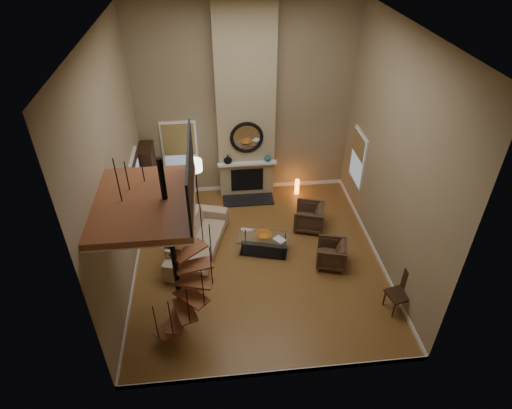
{
  "coord_description": "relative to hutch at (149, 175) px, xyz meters",
  "views": [
    {
      "loc": [
        -0.9,
        -8.0,
        7.46
      ],
      "look_at": [
        0.0,
        0.4,
        1.4
      ],
      "focal_mm": 30.45,
      "sensor_mm": 36.0,
      "label": 1
    }
  ],
  "objects": [
    {
      "name": "accent_lamp",
      "position": [
        4.31,
        -0.01,
        -0.7
      ],
      "size": [
        0.13,
        0.13,
        0.48
      ],
      "primitive_type": "cylinder",
      "color": "orange",
      "rests_on": "ground"
    },
    {
      "name": "bowl",
      "position": [
        2.99,
        -2.47,
        -0.45
      ],
      "size": [
        0.38,
        0.38,
        0.1
      ],
      "primitive_type": "imported",
      "color": "#C27022",
      "rests_on": "coffee_table"
    },
    {
      "name": "coffee_table",
      "position": [
        2.99,
        -2.52,
        -0.67
      ],
      "size": [
        1.42,
        0.97,
        0.47
      ],
      "color": "silver",
      "rests_on": "ground"
    },
    {
      "name": "floor_lamp",
      "position": [
        1.34,
        -0.64,
        0.46
      ],
      "size": [
        0.39,
        0.39,
        1.71
      ],
      "color": "black",
      "rests_on": "ground"
    },
    {
      "name": "ceiling",
      "position": [
        2.8,
        -2.8,
        4.54
      ],
      "size": [
        6.0,
        6.5,
        0.01
      ],
      "primitive_type": "cube",
      "color": "silver",
      "rests_on": "back_wall"
    },
    {
      "name": "side_chair",
      "position": [
        5.72,
        -4.7,
        -0.42
      ],
      "size": [
        0.54,
        0.54,
        0.97
      ],
      "color": "black",
      "rests_on": "ground"
    },
    {
      "name": "armchair_far",
      "position": [
        4.62,
        -3.21,
        -0.6
      ],
      "size": [
        0.87,
        0.86,
        0.65
      ],
      "primitive_type": "imported",
      "rotation": [
        0.0,
        0.0,
        -1.84
      ],
      "color": "#493221",
      "rests_on": "ground"
    },
    {
      "name": "right_wall",
      "position": [
        5.8,
        -2.8,
        1.8
      ],
      "size": [
        0.02,
        6.5,
        5.5
      ],
      "primitive_type": "cube",
      "color": "#8F7C5C",
      "rests_on": "ground"
    },
    {
      "name": "front_wall",
      "position": [
        2.8,
        -6.05,
        1.8
      ],
      "size": [
        6.0,
        0.02,
        5.5
      ],
      "primitive_type": "cube",
      "color": "#8F7C5C",
      "rests_on": "ground"
    },
    {
      "name": "left_wall",
      "position": [
        -0.2,
        -2.8,
        1.8
      ],
      "size": [
        0.02,
        6.5,
        5.5
      ],
      "primitive_type": "cube",
      "color": "#8F7C5C",
      "rests_on": "ground"
    },
    {
      "name": "mirror_frame",
      "position": [
        2.8,
        0.04,
        1.0
      ],
      "size": [
        0.94,
        0.1,
        0.94
      ],
      "primitive_type": "torus",
      "rotation": [
        1.57,
        0.0,
        0.0
      ],
      "color": "black",
      "rests_on": "chimney_breast"
    },
    {
      "name": "firebox",
      "position": [
        2.8,
        0.06,
        -0.4
      ],
      "size": [
        0.95,
        0.02,
        0.72
      ],
      "primitive_type": "cube",
      "color": "black",
      "rests_on": "chimney_breast"
    },
    {
      "name": "ground",
      "position": [
        2.8,
        -2.8,
        -0.95
      ],
      "size": [
        6.0,
        6.5,
        0.01
      ],
      "primitive_type": "cube",
      "color": "olive",
      "rests_on": "ground"
    },
    {
      "name": "vase_right",
      "position": [
        3.4,
        0.02,
        0.33
      ],
      "size": [
        0.2,
        0.2,
        0.21
      ],
      "primitive_type": "imported",
      "color": "#1A5A5D",
      "rests_on": "mantel"
    },
    {
      "name": "baseboard_right",
      "position": [
        5.79,
        -2.8,
        -0.89
      ],
      "size": [
        0.02,
        6.5,
        0.12
      ],
      "primitive_type": "cube",
      "color": "white",
      "rests_on": "ground"
    },
    {
      "name": "armchair_near",
      "position": [
        4.39,
        -1.7,
        -0.6
      ],
      "size": [
        0.98,
        0.96,
        0.72
      ],
      "primitive_type": "imported",
      "rotation": [
        0.0,
        0.0,
        -1.87
      ],
      "color": "#493221",
      "rests_on": "ground"
    },
    {
      "name": "baseboard_front",
      "position": [
        2.8,
        -6.04,
        -0.89
      ],
      "size": [
        6.0,
        0.02,
        0.12
      ],
      "primitive_type": "cube",
      "color": "white",
      "rests_on": "ground"
    },
    {
      "name": "book",
      "position": [
        3.34,
        -2.67,
        -0.49
      ],
      "size": [
        0.34,
        0.36,
        0.03
      ],
      "primitive_type": "imported",
      "rotation": [
        0.0,
        0.0,
        0.64
      ],
      "color": "gray",
      "rests_on": "coffee_table"
    },
    {
      "name": "chimney_breast",
      "position": [
        2.8,
        0.26,
        1.8
      ],
      "size": [
        1.6,
        0.38,
        5.5
      ],
      "primitive_type": "cube",
      "color": "tan",
      "rests_on": "ground"
    },
    {
      "name": "loft",
      "position": [
        0.76,
        -4.6,
        2.29
      ],
      "size": [
        1.7,
        2.2,
        1.09
      ],
      "color": "brown",
      "rests_on": "left_wall"
    },
    {
      "name": "mantel",
      "position": [
        2.8,
        -0.02,
        0.2
      ],
      "size": [
        1.7,
        0.18,
        0.06
      ],
      "primitive_type": "cube",
      "color": "white",
      "rests_on": "chimney_breast"
    },
    {
      "name": "hearth",
      "position": [
        2.8,
        -0.23,
        -0.93
      ],
      "size": [
        1.5,
        0.6,
        0.04
      ],
      "primitive_type": "cube",
      "color": "black",
      "rests_on": "ground"
    },
    {
      "name": "baseboard_back",
      "position": [
        2.8,
        0.44,
        -0.89
      ],
      "size": [
        6.0,
        0.02,
        0.12
      ],
      "primitive_type": "cube",
      "color": "white",
      "rests_on": "ground"
    },
    {
      "name": "spiral_stair",
      "position": [
        1.02,
        -4.59,
        0.83
      ],
      "size": [
        1.47,
        1.47,
        4.06
      ],
      "color": "black",
      "rests_on": "ground"
    },
    {
      "name": "window_back",
      "position": [
        0.9,
        0.42,
        0.67
      ],
      "size": [
        1.02,
        0.06,
        1.52
      ],
      "color": "white",
      "rests_on": "back_wall"
    },
    {
      "name": "sofa",
      "position": [
        1.32,
        -2.31,
        -0.55
      ],
      "size": [
        1.67,
        2.72,
        0.74
      ],
      "primitive_type": "imported",
      "rotation": [
        0.0,
        0.0,
        1.28
      ],
      "color": "tan",
      "rests_on": "ground"
    },
    {
      "name": "window_right",
      "position": [
        5.78,
        -0.8,
        0.68
      ],
      "size": [
        0.06,
        1.02,
        1.52
      ],
      "color": "white",
      "rests_on": "right_wall"
    },
    {
      "name": "entry_door",
      "position": [
        -0.15,
        -1.0,
        0.1
      ],
      "size": [
        0.1,
        1.05,
        2.16
      ],
      "color": "white",
      "rests_on": "ground"
    },
    {
      "name": "vase_left",
      "position": [
        2.25,
        0.02,
        0.35
      ],
      "size": [
        0.24,
        0.24,
        0.25
      ],
      "primitive_type": "imported",
      "color": "black",
      "rests_on": "mantel"
    },
    {
      "name": "back_wall",
      "position": [
        2.8,
        0.45,
        1.8
      ],
      "size": [
        6.0,
        0.02,
        5.5
      ],
      "primitive_type": "cube",
      "color": "#8F7C5C",
      "rests_on": "ground"
    },
    {
      "name": "mirror_disc",
      "position": [
        2.8,
        0.05,
        1.0
      ],
      "size": [
        0.8,
        0.01,
        0.8
      ],
      "primitive_type": "cylinder",
      "rotation": [
        1.57,
        0.0,
        0.0
      ],
      "color": "white",
      "rests_on": "chimney_breast"
    },
    {
      "name": "hutch",
      "position": [
        0.0,
        0.0,
        0.0
      ],
      "size": [
        0.38,
        0.8,
        1.79
      ],
      "primitive_type": "cube",
      "color": "black",
      "rests_on": "ground"
    },
    {
      "name": "baseboard_left",
      "position": [
        -0.19,
        -2.8,
        -0.89
      ],
      "size": [
        0.02,
        6.5,
        0.12
      ],
      "primitive_type": "cube",
      "color": "white",
      "rests_on": "ground"
    }
  ]
}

